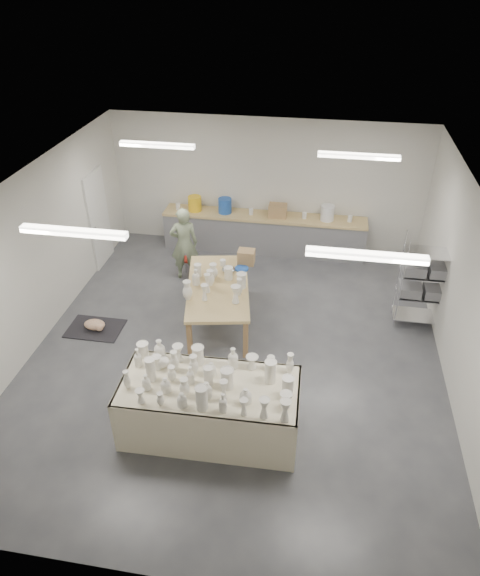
% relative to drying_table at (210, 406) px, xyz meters
% --- Properties ---
extents(room, '(8.00, 8.02, 3.00)m').
position_rel_drying_table_xyz_m(room, '(-0.04, 1.89, 1.58)').
color(room, '#424449').
rests_on(room, ground).
extents(back_counter, '(4.60, 0.60, 1.24)m').
position_rel_drying_table_xyz_m(back_counter, '(0.05, 5.48, 0.01)').
color(back_counter, tan).
rests_on(back_counter, ground).
extents(wire_shelf, '(0.88, 0.48, 1.80)m').
position_rel_drying_table_xyz_m(wire_shelf, '(3.26, 3.20, 0.44)').
color(wire_shelf, silver).
rests_on(wire_shelf, ground).
extents(drying_table, '(2.53, 1.24, 1.24)m').
position_rel_drying_table_xyz_m(drying_table, '(0.00, 0.00, 0.00)').
color(drying_table, olive).
rests_on(drying_table, ground).
extents(work_table, '(1.48, 2.34, 1.19)m').
position_rel_drying_table_xyz_m(work_table, '(-0.38, 2.64, 0.35)').
color(work_table, tan).
rests_on(work_table, ground).
extents(rug, '(1.00, 0.70, 0.02)m').
position_rel_drying_table_xyz_m(rug, '(-2.64, 1.98, -0.47)').
color(rug, black).
rests_on(rug, ground).
extents(cat, '(0.46, 0.37, 0.17)m').
position_rel_drying_table_xyz_m(cat, '(-2.62, 1.97, -0.37)').
color(cat, white).
rests_on(cat, rug).
extents(potter, '(0.67, 0.54, 1.60)m').
position_rel_drying_table_xyz_m(potter, '(-1.43, 4.06, 0.32)').
color(potter, gray).
rests_on(potter, ground).
extents(red_stool, '(0.36, 0.36, 0.29)m').
position_rel_drying_table_xyz_m(red_stool, '(-1.43, 4.33, -0.22)').
color(red_stool, red).
rests_on(red_stool, ground).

